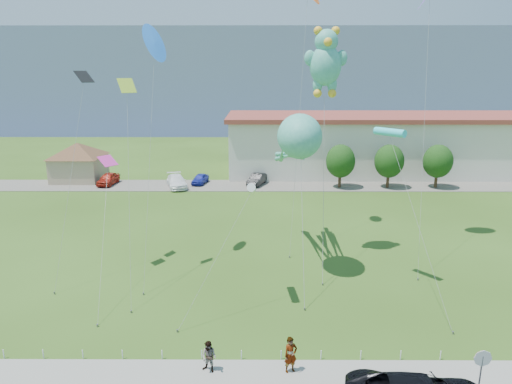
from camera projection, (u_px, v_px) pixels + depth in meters
ground at (261, 344)px, 24.23m from camera, size 160.00×160.00×0.00m
sidewalk at (262, 377)px, 21.55m from camera, size 80.00×2.50×0.10m
parking_strip at (259, 186)px, 58.07m from camera, size 70.00×6.00×0.06m
hill_ridge at (259, 78)px, 137.11m from camera, size 160.00×50.00×25.00m
pavilion at (78, 158)px, 60.32m from camera, size 9.20×9.20×5.00m
warehouse at (440, 143)px, 65.61m from camera, size 61.00×15.00×8.20m
stop_sign at (482, 363)px, 19.64m from camera, size 0.80×0.07×2.50m
rope_fence at (261, 355)px, 22.90m from camera, size 26.05×0.05×0.50m
tree_near at (341, 161)px, 56.20m from camera, size 3.60×3.60×5.47m
tree_mid at (389, 161)px, 56.17m from camera, size 3.60×3.60×5.47m
tree_far at (438, 161)px, 56.15m from camera, size 3.60×3.60×5.47m
pedestrian_left at (291, 355)px, 21.65m from camera, size 0.77×0.65×1.81m
pedestrian_right at (209, 357)px, 21.68m from camera, size 0.95×0.86×1.58m
parked_car_red at (108, 179)px, 58.32m from camera, size 2.11×4.49×1.49m
parked_car_white at (177, 181)px, 56.97m from camera, size 3.57×5.58×1.51m
parked_car_blue at (200, 179)px, 58.83m from camera, size 2.19×3.91×1.26m
parked_car_black at (257, 179)px, 58.32m from camera, size 2.76×4.52×1.41m
octopus_kite at (298, 145)px, 32.06m from camera, size 3.02×13.04×11.37m
teddy_bear_kite at (326, 60)px, 32.86m from camera, size 3.10×6.92×17.17m
small_kite_cyan at (390, 134)px, 28.83m from camera, size 2.74×7.70×10.76m
small_kite_yellow at (127, 111)px, 29.91m from camera, size 1.81×7.11×13.58m
small_kite_blue at (154, 48)px, 32.17m from camera, size 1.80×7.64×16.71m
small_kite_purple at (430, 0)px, 34.52m from camera, size 2.90×8.99×20.55m
small_kite_black at (81, 102)px, 31.19m from camera, size 1.96×6.06×14.14m
small_kite_white at (251, 189)px, 27.00m from camera, size 4.40×4.84×7.79m
small_kite_pink at (107, 176)px, 31.23m from camera, size 2.11×8.99×8.43m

